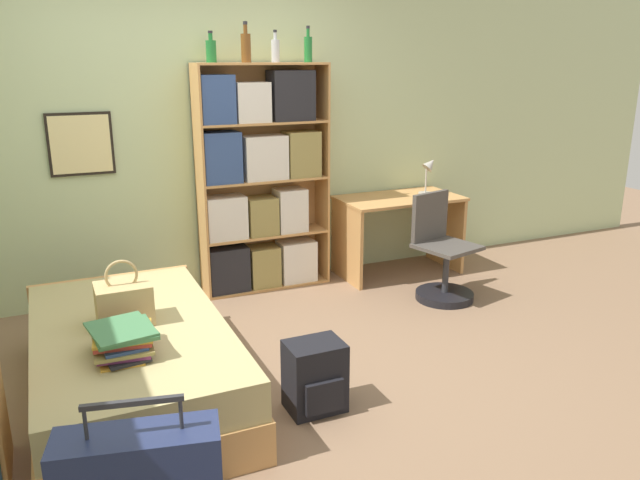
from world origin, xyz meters
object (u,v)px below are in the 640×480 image
Objects in this scene: desk_chair at (442,266)px; bottle_green at (211,50)px; handbag at (124,303)px; book_stack_on_bed at (123,340)px; bottle_clear at (275,50)px; bed at (132,361)px; desk at (399,221)px; bookcase at (260,183)px; backpack at (315,377)px; bottle_blue at (308,48)px; desk_lamp at (429,170)px; bottle_brown at (246,47)px.

bottle_green is at bearing 151.58° from desk_chair.
book_stack_on_bed is (-0.06, -0.40, -0.04)m from handbag.
book_stack_on_bed is 1.59× the size of bottle_clear.
bed is 2.83m from desk.
desk is at bearing -6.33° from bottle_green.
bottle_clear is at bearing -6.25° from bookcase.
backpack is at bearing -131.74° from desk.
bottle_blue is (0.43, -0.03, 1.06)m from bookcase.
desk_lamp is at bearing 29.20° from book_stack_on_bed.
bed is 4.67× the size of backpack.
desk_lamp is (1.90, -0.17, -1.02)m from bottle_green.
bottle_blue reaches higher than book_stack_on_bed.
desk reaches higher than bed.
bottle_brown is (1.19, 1.33, 1.40)m from handbag.
bed is 0.48m from book_stack_on_bed.
desk_lamp reaches higher than handbag.
book_stack_on_bed is 3.05m from desk.
bottle_brown is at bearing -179.00° from bottle_blue.
backpack is at bearing -98.15° from bottle_brown.
book_stack_on_bed is 0.21× the size of bookcase.
book_stack_on_bed is 2.76m from desk_chair.
desk_lamp is at bearing -4.02° from bottle_brown.
desk is (1.25, -0.15, -0.42)m from bookcase.
bottle_green is (-0.35, 0.03, 1.04)m from bookcase.
backpack is (0.97, -0.20, -0.33)m from book_stack_on_bed.
handbag is 1.08× the size of desk_lamp.
bottle_green reaches higher than desk_chair.
handbag is 2.60m from desk_chair.
bottle_green is at bearing 174.74° from desk_lamp.
bottle_green is at bearing 60.96° from book_stack_on_bed.
handbag is at bearing -131.77° from bottle_brown.
bed is 2.19× the size of desk_chair.
desk_lamp is (2.89, 1.62, 0.40)m from book_stack_on_bed.
bottle_brown reaches higher than book_stack_on_bed.
bottle_brown is 0.35× the size of desk_chair.
desk_chair is (-0.00, -0.69, -0.21)m from desk.
bottle_clear is 0.88× the size of bottle_blue.
bottle_blue is 0.33× the size of desk_chair.
bottle_blue reaches higher than handbag.
book_stack_on_bed is 2.71m from bottle_clear.
bottle_clear reaches higher than desk.
bottle_blue is (1.71, 1.34, 1.39)m from handbag.
bookcase reaches higher than handbag.
handbag is 2.17m from bottle_green.
bottle_brown is 0.25m from bottle_clear.
handbag is 1.34× the size of bottle_blue.
bottle_brown is (1.25, 1.73, 1.45)m from book_stack_on_bed.
bottle_green is 0.78m from bottle_blue.
handbag is at bearing 103.44° from bed.
bottle_clear is (0.50, -0.04, 0.01)m from bottle_green.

